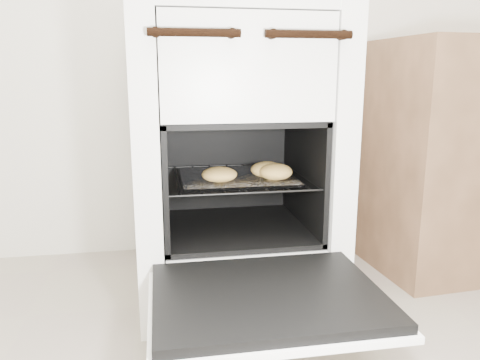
{
  "coord_description": "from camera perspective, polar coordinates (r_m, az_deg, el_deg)",
  "views": [
    {
      "loc": [
        -0.25,
        -0.38,
        0.73
      ],
      "look_at": [
        -0.0,
        1.0,
        0.42
      ],
      "focal_mm": 35.0,
      "sensor_mm": 36.0,
      "label": 1
    }
  ],
  "objects": [
    {
      "name": "baked_rolls",
      "position": [
        1.44,
        1.81,
        1.01
      ],
      "size": [
        0.3,
        0.18,
        0.05
      ],
      "color": "#DDB558",
      "rests_on": "foil_sheet"
    },
    {
      "name": "stove",
      "position": [
        1.57,
        -0.97,
        3.05
      ],
      "size": [
        0.62,
        0.7,
        0.96
      ],
      "color": "white",
      "rests_on": "ground"
    },
    {
      "name": "oven_rack",
      "position": [
        1.52,
        -0.55,
        0.3
      ],
      "size": [
        0.46,
        0.44,
        0.01
      ],
      "color": "black",
      "rests_on": "stove"
    },
    {
      "name": "foil_sheet",
      "position": [
        1.5,
        -0.42,
        0.37
      ],
      "size": [
        0.35,
        0.31,
        0.01
      ],
      "primitive_type": "cube",
      "color": "white",
      "rests_on": "oven_rack"
    },
    {
      "name": "counter",
      "position": [
        2.07,
        26.72,
        2.9
      ],
      "size": [
        0.9,
        0.63,
        0.86
      ],
      "primitive_type": "cube",
      "rotation": [
        0.0,
        0.0,
        0.07
      ],
      "color": "brown",
      "rests_on": "ground"
    },
    {
      "name": "oven_door",
      "position": [
        1.16,
        3.34,
        -14.2
      ],
      "size": [
        0.56,
        0.44,
        0.04
      ],
      "color": "black",
      "rests_on": "stove"
    }
  ]
}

